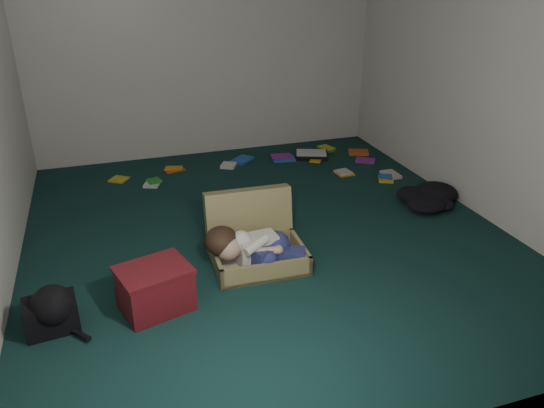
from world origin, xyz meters
TOP-DOWN VIEW (x-y plane):
  - floor at (0.00, 0.00)m, footprint 4.50×4.50m
  - wall_back at (0.00, 2.25)m, footprint 4.50×0.00m
  - wall_front at (0.00, -2.25)m, footprint 4.50×0.00m
  - wall_right at (2.00, 0.00)m, footprint 0.00×4.50m
  - suitcase at (-0.21, -0.35)m, footprint 0.73×0.71m
  - person at (-0.27, -0.53)m, footprint 0.76×0.38m
  - maroon_bin at (-1.04, -0.79)m, footprint 0.54×0.47m
  - backpack at (-1.70, -0.81)m, footprint 0.43×0.36m
  - clothing_pile at (1.70, 0.08)m, footprint 0.59×0.54m
  - paper_tray at (1.10, 1.69)m, footprint 0.47×0.41m
  - book_scatter at (0.69, 1.47)m, footprint 3.07×1.33m

SIDE VIEW (x-z plane):
  - floor at x=0.00m, z-range 0.00..0.00m
  - book_scatter at x=0.69m, z-range 0.00..0.02m
  - paper_tray at x=1.10m, z-range 0.00..0.05m
  - clothing_pile at x=1.70m, z-range 0.00..0.15m
  - backpack at x=-1.70m, z-range 0.00..0.24m
  - suitcase at x=-0.21m, z-range -0.10..0.41m
  - maroon_bin at x=-1.04m, z-range 0.00..0.32m
  - person at x=-0.27m, z-range 0.04..0.36m
  - wall_back at x=0.00m, z-range -0.95..3.55m
  - wall_front at x=0.00m, z-range -0.95..3.55m
  - wall_right at x=2.00m, z-range -0.95..3.55m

